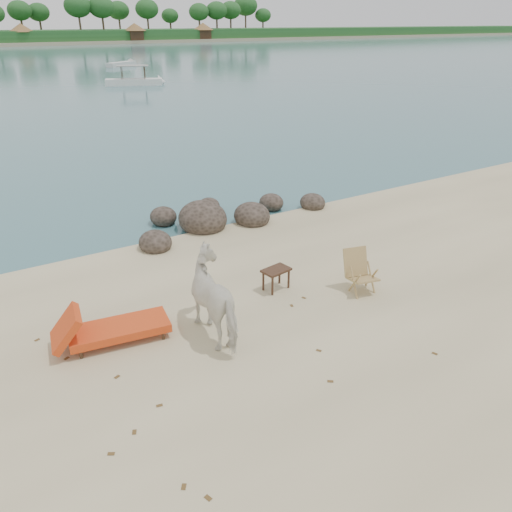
{
  "coord_description": "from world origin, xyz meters",
  "views": [
    {
      "loc": [
        -4.56,
        -5.91,
        5.4
      ],
      "look_at": [
        0.27,
        2.0,
        1.0
      ],
      "focal_mm": 35.0,
      "sensor_mm": 36.0,
      "label": 1
    }
  ],
  "objects_px": {
    "boulders": "(220,218)",
    "side_table": "(276,280)",
    "lounge_chair": "(119,325)",
    "cow": "(219,298)",
    "deck_chair": "(363,274)"
  },
  "relations": [
    {
      "from": "cow",
      "to": "deck_chair",
      "type": "distance_m",
      "value": 3.38
    },
    {
      "from": "side_table",
      "to": "deck_chair",
      "type": "relative_size",
      "value": 0.65
    },
    {
      "from": "side_table",
      "to": "lounge_chair",
      "type": "height_order",
      "value": "lounge_chair"
    },
    {
      "from": "boulders",
      "to": "side_table",
      "type": "distance_m",
      "value": 4.23
    },
    {
      "from": "deck_chair",
      "to": "cow",
      "type": "bearing_deg",
      "value": -170.23
    },
    {
      "from": "lounge_chair",
      "to": "deck_chair",
      "type": "height_order",
      "value": "deck_chair"
    },
    {
      "from": "boulders",
      "to": "side_table",
      "type": "bearing_deg",
      "value": -100.73
    },
    {
      "from": "deck_chair",
      "to": "boulders",
      "type": "bearing_deg",
      "value": 111.53
    },
    {
      "from": "cow",
      "to": "lounge_chair",
      "type": "xyz_separation_m",
      "value": [
        -1.69,
        0.77,
        -0.44
      ]
    },
    {
      "from": "cow",
      "to": "side_table",
      "type": "relative_size",
      "value": 3.04
    },
    {
      "from": "cow",
      "to": "side_table",
      "type": "bearing_deg",
      "value": -156.02
    },
    {
      "from": "cow",
      "to": "deck_chair",
      "type": "height_order",
      "value": "cow"
    },
    {
      "from": "boulders",
      "to": "side_table",
      "type": "xyz_separation_m",
      "value": [
        -0.79,
        -4.16,
        0.05
      ]
    },
    {
      "from": "boulders",
      "to": "cow",
      "type": "bearing_deg",
      "value": -117.54
    },
    {
      "from": "cow",
      "to": "lounge_chair",
      "type": "height_order",
      "value": "cow"
    }
  ]
}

